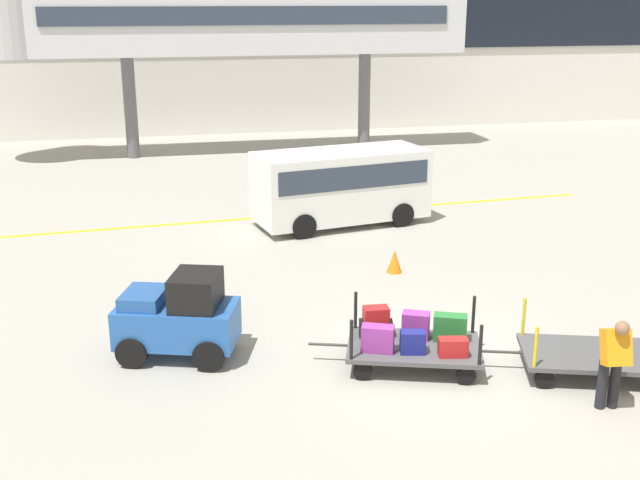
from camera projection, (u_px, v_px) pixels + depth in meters
ground_plane at (434, 359)px, 13.94m from camera, size 120.00×120.00×0.00m
apron_lead_line at (274, 217)px, 22.95m from camera, size 19.93×1.37×0.01m
terminal_building at (244, 29)px, 36.74m from camera, size 61.21×2.51×9.51m
jet_bridge at (205, 22)px, 30.54m from camera, size 19.57×3.00×6.61m
baggage_tug at (179, 317)px, 13.84m from camera, size 2.34×1.76×1.58m
baggage_cart_lead at (412, 339)px, 13.56m from camera, size 3.08×2.05×1.10m
baggage_cart_middle at (590, 355)px, 13.30m from camera, size 3.08×2.05×1.10m
baggage_handler at (614, 359)px, 11.98m from camera, size 0.45×0.47×1.56m
shuttle_van at (341, 182)px, 21.88m from camera, size 5.06×2.73×2.10m
safety_cone_far at (395, 261)px, 18.26m from camera, size 0.36×0.36×0.55m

